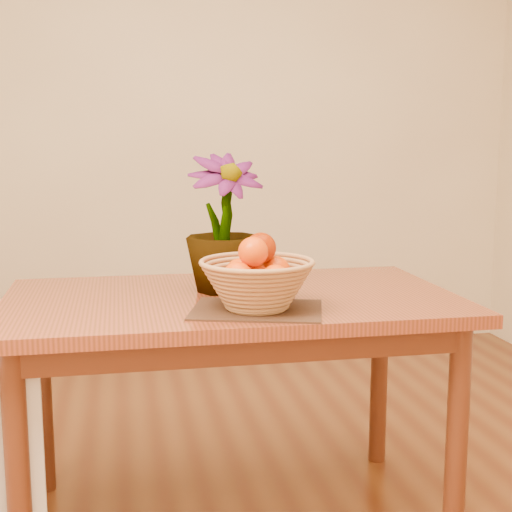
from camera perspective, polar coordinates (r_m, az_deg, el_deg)
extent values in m
cube|color=#FFECC2|center=(4.12, -6.36, 10.83)|extent=(4.00, 0.02, 2.70)
cube|color=maroon|center=(2.24, -1.97, -3.66)|extent=(1.40, 0.80, 0.04)
cube|color=#472010|center=(2.25, -1.96, -5.14)|extent=(1.28, 0.68, 0.08)
cylinder|color=#472010|center=(2.05, -18.50, -16.48)|extent=(0.06, 0.06, 0.71)
cylinder|color=#472010|center=(2.25, 15.77, -14.01)|extent=(0.06, 0.06, 0.71)
cylinder|color=#472010|center=(2.64, -16.71, -10.51)|extent=(0.06, 0.06, 0.71)
cylinder|color=#472010|center=(2.80, 9.82, -9.14)|extent=(0.06, 0.06, 0.71)
cube|color=#3D2116|center=(2.03, 0.08, -4.32)|extent=(0.43, 0.37, 0.01)
cylinder|color=#AB7247|center=(2.03, 0.08, -4.13)|extent=(0.17, 0.17, 0.01)
sphere|color=red|center=(2.01, 0.08, -1.68)|extent=(0.07, 0.07, 0.07)
sphere|color=red|center=(2.06, 1.54, -1.21)|extent=(0.09, 0.09, 0.09)
sphere|color=red|center=(2.06, -1.33, -1.30)|extent=(0.08, 0.08, 0.08)
sphere|color=red|center=(1.96, -1.45, -1.74)|extent=(0.09, 0.09, 0.09)
sphere|color=red|center=(1.96, 1.56, -1.86)|extent=(0.08, 0.08, 0.08)
sphere|color=red|center=(2.03, 0.38, 0.64)|extent=(0.09, 0.09, 0.09)
sphere|color=red|center=(1.97, -0.23, 0.34)|extent=(0.08, 0.08, 0.08)
sphere|color=red|center=(2.03, 0.38, 0.64)|extent=(0.09, 0.09, 0.09)
imported|color=#164D17|center=(2.27, -2.60, 2.65)|extent=(0.30, 0.30, 0.44)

